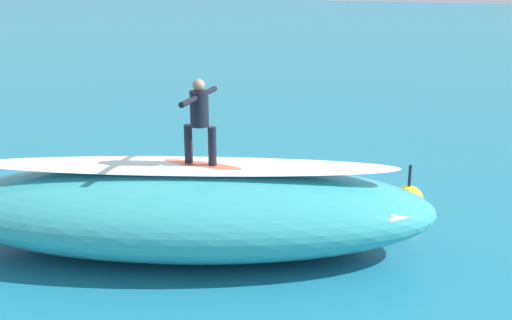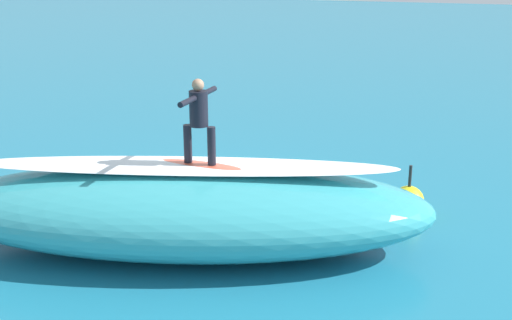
{
  "view_description": "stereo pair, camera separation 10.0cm",
  "coord_description": "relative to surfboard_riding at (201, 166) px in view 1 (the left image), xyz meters",
  "views": [
    {
      "loc": [
        -5.16,
        12.09,
        5.08
      ],
      "look_at": [
        -1.33,
        0.47,
        1.2
      ],
      "focal_mm": 46.24,
      "sensor_mm": 36.0,
      "label": 1
    },
    {
      "loc": [
        -5.26,
        12.06,
        5.08
      ],
      "look_at": [
        -1.33,
        0.47,
        1.2
      ],
      "focal_mm": 46.24,
      "sensor_mm": 36.0,
      "label": 2
    }
  ],
  "objects": [
    {
      "name": "surfer_paddling",
      "position": [
        -0.77,
        -3.52,
        -1.36
      ],
      "size": [
        1.32,
        1.12,
        0.28
      ],
      "rotation": [
        0.0,
        0.0,
        2.46
      ],
      "color": "black",
      "rests_on": "surfboard_paddling"
    },
    {
      "name": "buoy_marker",
      "position": [
        -3.29,
        -2.77,
        -1.25
      ],
      "size": [
        0.62,
        0.62,
        1.06
      ],
      "color": "yellow",
      "rests_on": "ground_plane"
    },
    {
      "name": "wave_crest",
      "position": [
        0.26,
        0.08,
        -0.8
      ],
      "size": [
        9.2,
        5.31,
        1.52
      ],
      "primitive_type": "ellipsoid",
      "rotation": [
        0.0,
        0.0,
        0.28
      ],
      "color": "teal",
      "rests_on": "ground_plane"
    },
    {
      "name": "surfboard_paddling",
      "position": [
        -0.86,
        -3.44,
        -1.52
      ],
      "size": [
        2.04,
        1.78,
        0.08
      ],
      "primitive_type": "ellipsoid",
      "rotation": [
        0.0,
        0.0,
        2.46
      ],
      "color": "#33B2D1",
      "rests_on": "ground_plane"
    },
    {
      "name": "wave_foam_lip",
      "position": [
        0.26,
        0.08,
        -0.0
      ],
      "size": [
        7.41,
        3.05,
        0.08
      ],
      "primitive_type": "ellipsoid",
      "rotation": [
        0.0,
        0.0,
        0.28
      ],
      "color": "white",
      "rests_on": "wave_crest"
    },
    {
      "name": "foam_patch_mid",
      "position": [
        2.56,
        -0.05,
        -1.52
      ],
      "size": [
        0.71,
        0.87,
        0.09
      ],
      "primitive_type": "ellipsoid",
      "rotation": [
        0.0,
        0.0,
        1.3
      ],
      "color": "white",
      "rests_on": "ground_plane"
    },
    {
      "name": "foam_patch_near",
      "position": [
        3.86,
        -3.12,
        -1.51
      ],
      "size": [
        1.07,
        1.05,
        0.11
      ],
      "primitive_type": "ellipsoid",
      "rotation": [
        0.0,
        0.0,
        2.49
      ],
      "color": "white",
      "rests_on": "ground_plane"
    },
    {
      "name": "ground_plane",
      "position": [
        0.9,
        -2.19,
        -1.57
      ],
      "size": [
        120.0,
        120.0,
        0.0
      ],
      "primitive_type": "plane",
      "color": "teal"
    },
    {
      "name": "surfboard_riding",
      "position": [
        0.0,
        0.0,
        0.0
      ],
      "size": [
        2.06,
        0.5,
        0.09
      ],
      "primitive_type": "ellipsoid",
      "rotation": [
        0.0,
        0.0,
        -0.01
      ],
      "color": "#E0563D",
      "rests_on": "wave_crest"
    },
    {
      "name": "surfer_riding",
      "position": [
        0.0,
        -0.0,
        0.9
      ],
      "size": [
        0.58,
        1.39,
        1.47
      ],
      "rotation": [
        0.0,
        0.0,
        -0.01
      ],
      "color": "black",
      "rests_on": "surfboard_riding"
    }
  ]
}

